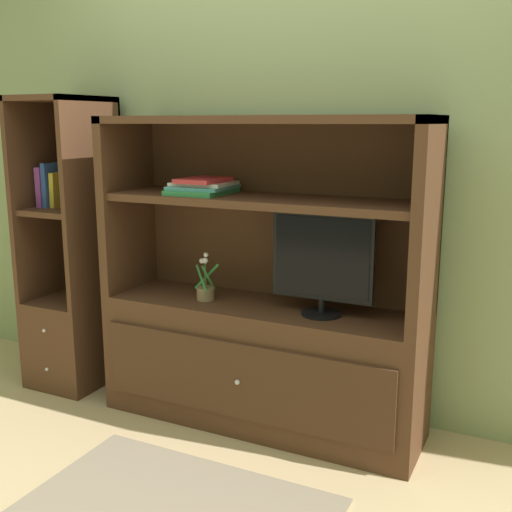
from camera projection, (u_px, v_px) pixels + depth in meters
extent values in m
plane|color=tan|center=(221.00, 458.00, 2.77)|extent=(8.00, 8.00, 0.00)
cube|color=#8C9E6B|center=(291.00, 135.00, 3.13)|extent=(6.00, 0.10, 2.80)
cube|color=#4C2D1C|center=(260.00, 364.00, 3.05)|extent=(1.58, 0.44, 0.60)
cube|color=#462A19|center=(239.00, 381.00, 2.85)|extent=(1.45, 0.02, 0.36)
sphere|color=silver|center=(237.00, 382.00, 2.84)|extent=(0.02, 0.02, 0.02)
cube|color=#4C2D1C|center=(128.00, 204.00, 3.22)|extent=(0.05, 0.44, 0.89)
cube|color=#4C2D1C|center=(427.00, 225.00, 2.57)|extent=(0.05, 0.44, 0.89)
cube|color=#4C2D1C|center=(279.00, 208.00, 3.08)|extent=(1.58, 0.02, 0.89)
cube|color=#4C2D1C|center=(261.00, 120.00, 2.81)|extent=(1.58, 0.44, 0.04)
cube|color=#4C2D1C|center=(261.00, 201.00, 2.88)|extent=(1.48, 0.40, 0.04)
cylinder|color=black|center=(321.00, 314.00, 2.83)|extent=(0.18, 0.18, 0.01)
cylinder|color=black|center=(321.00, 306.00, 2.82)|extent=(0.03, 0.03, 0.06)
cube|color=black|center=(323.00, 257.00, 2.78)|extent=(0.47, 0.02, 0.40)
cube|color=black|center=(321.00, 257.00, 2.76)|extent=(0.44, 0.00, 0.36)
cylinder|color=#8C7251|center=(206.00, 294.00, 3.07)|extent=(0.09, 0.09, 0.06)
cylinder|color=#3D6B33|center=(205.00, 270.00, 3.04)|extent=(0.01, 0.01, 0.18)
cube|color=#2D7A38|center=(209.00, 278.00, 3.04)|extent=(0.03, 0.09, 0.14)
cube|color=#2D7A38|center=(207.00, 276.00, 3.07)|extent=(0.13, 0.03, 0.14)
cube|color=#2D7A38|center=(201.00, 278.00, 3.04)|extent=(0.11, 0.08, 0.11)
sphere|color=silver|center=(206.00, 255.00, 3.01)|extent=(0.02, 0.02, 0.02)
sphere|color=silver|center=(202.00, 261.00, 3.04)|extent=(0.03, 0.03, 0.03)
sphere|color=silver|center=(205.00, 261.00, 3.02)|extent=(0.03, 0.03, 0.03)
cube|color=#338C4C|center=(202.00, 191.00, 3.00)|extent=(0.27, 0.32, 0.02)
cube|color=teal|center=(203.00, 187.00, 3.01)|extent=(0.29, 0.31, 0.02)
cube|color=silver|center=(204.00, 183.00, 3.01)|extent=(0.28, 0.25, 0.02)
cube|color=red|center=(203.00, 180.00, 2.99)|extent=(0.20, 0.26, 0.02)
cube|color=#4C2D1C|center=(76.00, 339.00, 3.57)|extent=(0.40, 0.47, 0.49)
sphere|color=silver|center=(44.00, 331.00, 3.33)|extent=(0.02, 0.02, 0.02)
sphere|color=silver|center=(47.00, 369.00, 3.38)|extent=(0.02, 0.02, 0.02)
cube|color=#4C2D1C|center=(42.00, 198.00, 3.48)|extent=(0.03, 0.47, 1.11)
cube|color=#4C2D1C|center=(94.00, 202.00, 3.32)|extent=(0.03, 0.47, 1.11)
cube|color=#4C2D1C|center=(95.00, 196.00, 3.60)|extent=(0.40, 0.02, 1.11)
cube|color=#4C2D1C|center=(68.00, 210.00, 3.41)|extent=(0.34, 0.42, 0.03)
cube|color=#4C2D1C|center=(61.00, 99.00, 3.29)|extent=(0.40, 0.47, 0.03)
cube|color=purple|center=(49.00, 187.00, 3.44)|extent=(0.04, 0.17, 0.22)
cube|color=#2D519E|center=(54.00, 185.00, 3.42)|extent=(0.03, 0.16, 0.24)
cube|color=gold|center=(60.00, 190.00, 3.41)|extent=(0.04, 0.13, 0.19)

